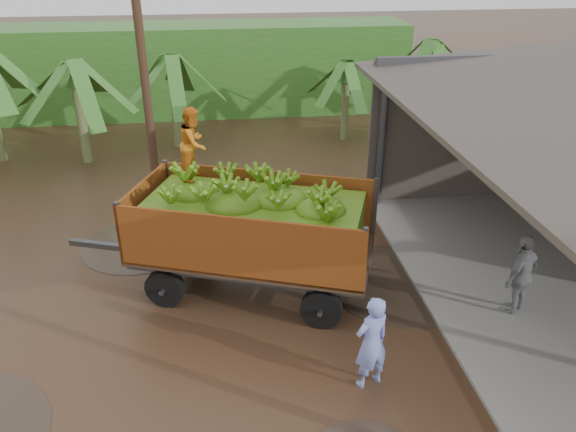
{
  "coord_description": "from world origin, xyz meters",
  "views": [
    {
      "loc": [
        0.98,
        -8.22,
        6.84
      ],
      "look_at": [
        2.35,
        2.49,
        1.43
      ],
      "focal_mm": 35.0,
      "sensor_mm": 36.0,
      "label": 1
    }
  ],
  "objects_px": {
    "utility_pole": "(142,53)",
    "man_blue": "(371,342)",
    "man_grey": "(521,275)",
    "banana_trailer": "(253,227)"
  },
  "relations": [
    {
      "from": "banana_trailer",
      "to": "man_blue",
      "type": "relative_size",
      "value": 3.9
    },
    {
      "from": "man_blue",
      "to": "man_grey",
      "type": "relative_size",
      "value": 0.97
    },
    {
      "from": "man_blue",
      "to": "utility_pole",
      "type": "distance_m",
      "value": 10.0
    },
    {
      "from": "banana_trailer",
      "to": "man_blue",
      "type": "distance_m",
      "value": 3.66
    },
    {
      "from": "utility_pole",
      "to": "man_blue",
      "type": "bearing_deg",
      "value": -63.73
    },
    {
      "from": "man_grey",
      "to": "utility_pole",
      "type": "relative_size",
      "value": 0.22
    },
    {
      "from": "banana_trailer",
      "to": "man_blue",
      "type": "height_order",
      "value": "banana_trailer"
    },
    {
      "from": "man_blue",
      "to": "utility_pole",
      "type": "xyz_separation_m",
      "value": [
        -4.2,
        8.51,
        3.18
      ]
    },
    {
      "from": "banana_trailer",
      "to": "utility_pole",
      "type": "relative_size",
      "value": 0.85
    },
    {
      "from": "banana_trailer",
      "to": "man_grey",
      "type": "distance_m",
      "value": 5.41
    }
  ]
}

